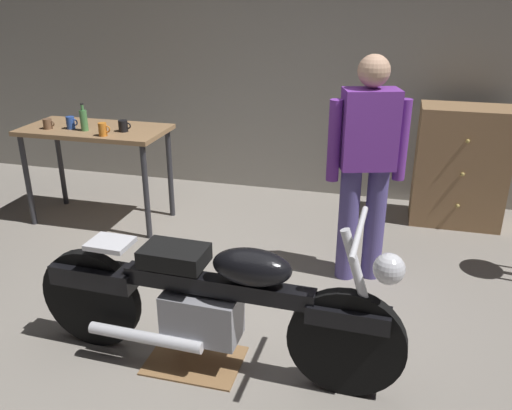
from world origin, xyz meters
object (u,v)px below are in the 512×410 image
object	(u,v)px
wooden_dresser	(460,166)
mug_orange_travel	(103,129)
motorcycle	(212,301)
mug_brown_stoneware	(48,124)
person_standing	(366,162)
mug_blue_enamel	(71,123)
mug_black_matte	(123,126)
bottle	(84,120)

from	to	relation	value
wooden_dresser	mug_orange_travel	xyz separation A→B (m)	(-3.00, -1.03, 0.41)
motorcycle	mug_brown_stoneware	xyz separation A→B (m)	(-2.08, 1.62, 0.50)
person_standing	mug_blue_enamel	size ratio (longest dim) A/B	15.09
motorcycle	mug_orange_travel	bearing A→B (deg)	135.96
mug_brown_stoneware	mug_blue_enamel	size ratio (longest dim) A/B	0.99
wooden_dresser	mug_black_matte	xyz separation A→B (m)	(-2.91, -0.85, 0.40)
mug_black_matte	mug_brown_stoneware	bearing A→B (deg)	-173.42
mug_orange_travel	mug_brown_stoneware	size ratio (longest dim) A/B	1.03
mug_blue_enamel	mug_black_matte	bearing A→B (deg)	3.50
mug_brown_stoneware	mug_orange_travel	bearing A→B (deg)	-8.94
motorcycle	mug_black_matte	distance (m)	2.25
motorcycle	mug_black_matte	size ratio (longest dim) A/B	19.02
motorcycle	bottle	distance (m)	2.45
person_standing	mug_blue_enamel	distance (m)	2.64
motorcycle	mug_brown_stoneware	size ratio (longest dim) A/B	20.04
mug_brown_stoneware	mug_black_matte	xyz separation A→B (m)	(0.70, 0.08, 0.00)
mug_orange_travel	mug_brown_stoneware	xyz separation A→B (m)	(-0.60, 0.09, -0.01)
wooden_dresser	mug_brown_stoneware	size ratio (longest dim) A/B	10.06
mug_orange_travel	bottle	world-z (taller)	bottle
person_standing	mug_orange_travel	distance (m)	2.23
motorcycle	wooden_dresser	distance (m)	2.97
mug_blue_enamel	bottle	distance (m)	0.16
person_standing	mug_brown_stoneware	bearing A→B (deg)	-23.80
mug_orange_travel	mug_black_matte	distance (m)	0.20
person_standing	mug_blue_enamel	xyz separation A→B (m)	(-2.61, 0.38, 0.03)
wooden_dresser	mug_blue_enamel	size ratio (longest dim) A/B	9.94
motorcycle	bottle	xyz separation A→B (m)	(-1.73, 1.65, 0.55)
motorcycle	bottle	bearing A→B (deg)	138.25
mug_black_matte	wooden_dresser	bearing A→B (deg)	16.33
motorcycle	bottle	world-z (taller)	bottle
mug_brown_stoneware	bottle	world-z (taller)	bottle
wooden_dresser	bottle	bearing A→B (deg)	-164.43
mug_brown_stoneware	mug_black_matte	world-z (taller)	mug_black_matte
person_standing	mug_black_matte	world-z (taller)	person_standing
mug_orange_travel	motorcycle	bearing A→B (deg)	-45.81
mug_orange_travel	wooden_dresser	bearing A→B (deg)	18.86
mug_orange_travel	bottle	xyz separation A→B (m)	(-0.25, 0.12, 0.04)
mug_brown_stoneware	mug_black_matte	distance (m)	0.70
wooden_dresser	mug_blue_enamel	bearing A→B (deg)	-165.47
motorcycle	mug_black_matte	world-z (taller)	mug_black_matte
mug_black_matte	bottle	size ratio (longest dim) A/B	0.48
mug_blue_enamel	mug_brown_stoneware	bearing A→B (deg)	-165.95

